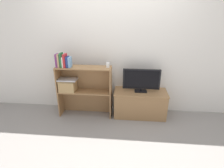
{
  "coord_description": "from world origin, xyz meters",
  "views": [
    {
      "loc": [
        0.26,
        -2.72,
        1.8
      ],
      "look_at": [
        0.0,
        0.14,
        0.65
      ],
      "focal_mm": 28.0,
      "sensor_mm": 36.0,
      "label": 1
    }
  ],
  "objects": [
    {
      "name": "book_plum",
      "position": [
        -0.94,
        0.1,
        1.06
      ],
      "size": [
        0.04,
        0.14,
        0.23
      ],
      "color": "#6B2D66",
      "rests_on": "bookshelf_upper_tier"
    },
    {
      "name": "book_tan",
      "position": [
        -0.9,
        0.1,
        1.06
      ],
      "size": [
        0.03,
        0.16,
        0.23
      ],
      "color": "tan",
      "rests_on": "bookshelf_upper_tier"
    },
    {
      "name": "book_forest",
      "position": [
        -0.87,
        0.1,
        1.07
      ],
      "size": [
        0.03,
        0.13,
        0.24
      ],
      "color": "#286638",
      "rests_on": "bookshelf_upper_tier"
    },
    {
      "name": "book_navy",
      "position": [
        -0.76,
        0.1,
        1.04
      ],
      "size": [
        0.03,
        0.13,
        0.19
      ],
      "color": "navy",
      "rests_on": "bookshelf_upper_tier"
    },
    {
      "name": "storage_basket_left",
      "position": [
        -0.81,
        0.12,
        0.61
      ],
      "size": [
        0.29,
        0.24,
        0.21
      ],
      "color": "tan",
      "rests_on": "bookshelf_lower_tier"
    },
    {
      "name": "book_ivory",
      "position": [
        -0.83,
        0.1,
        1.04
      ],
      "size": [
        0.02,
        0.14,
        0.18
      ],
      "color": "silver",
      "rests_on": "bookshelf_upper_tier"
    },
    {
      "name": "bookshelf_lower_tier",
      "position": [
        -0.5,
        0.2,
        0.31
      ],
      "size": [
        0.98,
        0.27,
        0.49
      ],
      "color": "olive",
      "rests_on": "ground_plane"
    },
    {
      "name": "baby_monitor",
      "position": [
        -0.07,
        0.14,
        0.99
      ],
      "size": [
        0.05,
        0.04,
        0.12
      ],
      "color": "white",
      "rests_on": "bookshelf_upper_tier"
    },
    {
      "name": "laptop",
      "position": [
        -0.81,
        0.12,
        0.71
      ],
      "size": [
        0.35,
        0.22,
        0.02
      ],
      "color": "#BCBCC1",
      "rests_on": "storage_basket_left"
    },
    {
      "name": "tv_stand",
      "position": [
        0.52,
        0.21,
        0.25
      ],
      "size": [
        0.96,
        0.44,
        0.49
      ],
      "color": "olive",
      "rests_on": "ground_plane"
    },
    {
      "name": "ground_plane",
      "position": [
        0.0,
        0.0,
        0.0
      ],
      "size": [
        16.0,
        16.0,
        0.0
      ],
      "primitive_type": "plane",
      "color": "gray"
    },
    {
      "name": "book_crimson",
      "position": [
        -0.8,
        0.1,
        1.06
      ],
      "size": [
        0.04,
        0.15,
        0.23
      ],
      "color": "#B22328",
      "rests_on": "bookshelf_upper_tier"
    },
    {
      "name": "tv",
      "position": [
        0.52,
        0.21,
        0.72
      ],
      "size": [
        0.66,
        0.14,
        0.42
      ],
      "color": "black",
      "rests_on": "tv_stand"
    },
    {
      "name": "book_skyblue",
      "position": [
        -0.72,
        0.1,
        1.04
      ],
      "size": [
        0.04,
        0.12,
        0.17
      ],
      "color": "#709ECC",
      "rests_on": "bookshelf_upper_tier"
    },
    {
      "name": "wall_back",
      "position": [
        0.0,
        0.46,
        1.2
      ],
      "size": [
        10.0,
        0.05,
        2.4
      ],
      "color": "silver",
      "rests_on": "ground_plane"
    },
    {
      "name": "bookshelf_upper_tier",
      "position": [
        -0.5,
        0.19,
        0.78
      ],
      "size": [
        0.98,
        0.27,
        0.46
      ],
      "color": "olive",
      "rests_on": "bookshelf_lower_tier"
    }
  ]
}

